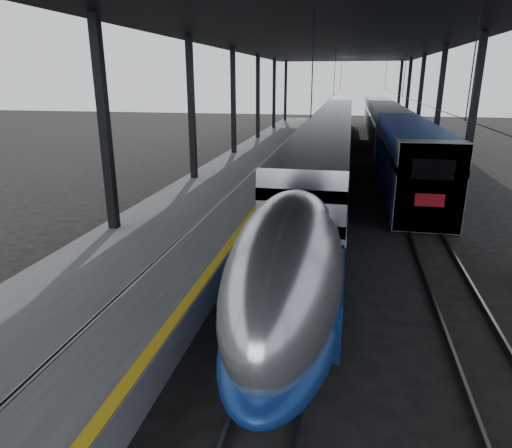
# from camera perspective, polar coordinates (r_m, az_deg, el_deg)

# --- Properties ---
(ground) EXTENTS (160.00, 160.00, 0.00)m
(ground) POSITION_cam_1_polar(r_m,az_deg,el_deg) (13.45, -4.64, -12.58)
(ground) COLOR black
(ground) RESTS_ON ground
(platform) EXTENTS (6.00, 80.00, 1.00)m
(platform) POSITION_cam_1_polar(r_m,az_deg,el_deg) (32.48, -0.94, 6.62)
(platform) COLOR #4C4C4F
(platform) RESTS_ON ground
(yellow_strip) EXTENTS (0.30, 80.00, 0.01)m
(yellow_strip) POSITION_cam_1_polar(r_m,az_deg,el_deg) (31.91, 4.01, 7.30)
(yellow_strip) COLOR gold
(yellow_strip) RESTS_ON platform
(rails) EXTENTS (6.52, 80.00, 0.16)m
(rails) POSITION_cam_1_polar(r_m,az_deg,el_deg) (31.86, 13.32, 5.15)
(rails) COLOR slate
(rails) RESTS_ON ground
(canopy) EXTENTS (18.00, 75.00, 9.47)m
(canopy) POSITION_cam_1_polar(r_m,az_deg,el_deg) (31.24, 9.46, 21.84)
(canopy) COLOR black
(canopy) RESTS_ON ground
(tgv_train) EXTENTS (2.91, 65.20, 4.17)m
(tgv_train) POSITION_cam_1_polar(r_m,az_deg,el_deg) (38.34, 9.50, 10.29)
(tgv_train) COLOR #ADAFB4
(tgv_train) RESTS_ON ground
(second_train) EXTENTS (3.01, 56.05, 4.15)m
(second_train) POSITION_cam_1_polar(r_m,az_deg,el_deg) (48.34, 16.06, 11.55)
(second_train) COLOR navy
(second_train) RESTS_ON ground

